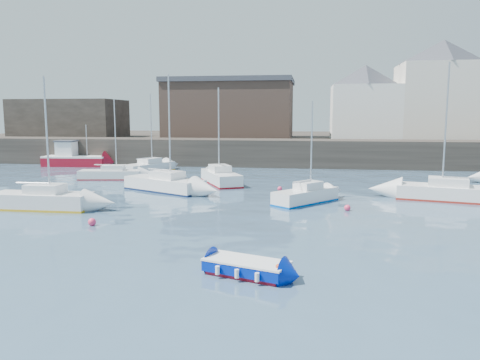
# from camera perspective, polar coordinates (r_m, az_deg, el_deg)

# --- Properties ---
(water) EXTENTS (220.00, 220.00, 0.00)m
(water) POSITION_cam_1_polar(r_m,az_deg,el_deg) (19.40, -5.35, -9.23)
(water) COLOR #2D4760
(water) RESTS_ON ground
(quay_wall) EXTENTS (90.00, 5.00, 3.00)m
(quay_wall) POSITION_cam_1_polar(r_m,az_deg,el_deg) (53.35, 3.69, 3.35)
(quay_wall) COLOR #28231E
(quay_wall) RESTS_ON ground
(land_strip) EXTENTS (90.00, 32.00, 2.80)m
(land_strip) POSITION_cam_1_polar(r_m,az_deg,el_deg) (71.26, 4.93, 4.39)
(land_strip) COLOR #28231E
(land_strip) RESTS_ON ground
(bldg_east_a) EXTENTS (13.36, 13.36, 11.80)m
(bldg_east_a) POSITION_cam_1_polar(r_m,az_deg,el_deg) (62.04, 23.39, 10.12)
(bldg_east_a) COLOR beige
(bldg_east_a) RESTS_ON land_strip
(bldg_east_d) EXTENTS (11.14, 11.14, 8.95)m
(bldg_east_d) POSITION_cam_1_polar(r_m,az_deg,el_deg) (59.87, 14.97, 9.21)
(bldg_east_d) COLOR white
(bldg_east_d) RESTS_ON land_strip
(warehouse) EXTENTS (16.40, 10.40, 7.60)m
(warehouse) POSITION_cam_1_polar(r_m,az_deg,el_deg) (61.90, -1.23, 8.73)
(warehouse) COLOR #3D2D26
(warehouse) RESTS_ON land_strip
(bldg_west) EXTENTS (14.00, 8.00, 5.00)m
(bldg_west) POSITION_cam_1_polar(r_m,az_deg,el_deg) (68.24, -20.05, 7.07)
(bldg_west) COLOR #353028
(bldg_west) RESTS_ON land_strip
(blue_dinghy) EXTENTS (3.31, 2.22, 0.58)m
(blue_dinghy) POSITION_cam_1_polar(r_m,az_deg,el_deg) (17.01, 0.80, -10.54)
(blue_dinghy) COLOR maroon
(blue_dinghy) RESTS_ON ground
(fishing_boat) EXTENTS (7.24, 3.17, 4.68)m
(fishing_boat) POSITION_cam_1_polar(r_m,az_deg,el_deg) (56.34, -19.58, 2.54)
(fishing_boat) COLOR maroon
(fishing_boat) RESTS_ON ground
(sailboat_a) EXTENTS (6.17, 2.02, 8.01)m
(sailboat_a) POSITION_cam_1_polar(r_m,az_deg,el_deg) (31.09, -23.02, -2.26)
(sailboat_a) COLOR white
(sailboat_a) RESTS_ON ground
(sailboat_b) EXTENTS (6.96, 5.05, 8.66)m
(sailboat_b) POSITION_cam_1_polar(r_m,az_deg,el_deg) (35.83, -9.18, -0.46)
(sailboat_b) COLOR white
(sailboat_b) RESTS_ON ground
(sailboat_c) EXTENTS (4.42, 4.91, 6.62)m
(sailboat_c) POSITION_cam_1_polar(r_m,az_deg,el_deg) (30.96, 8.04, -1.85)
(sailboat_c) COLOR white
(sailboat_c) RESTS_ON ground
(sailboat_d) EXTENTS (7.54, 3.95, 9.18)m
(sailboat_d) POSITION_cam_1_polar(r_m,az_deg,el_deg) (34.60, 24.49, -1.38)
(sailboat_d) COLOR white
(sailboat_d) RESTS_ON ground
(sailboat_e) EXTENTS (5.74, 2.62, 7.12)m
(sailboat_e) POSITION_cam_1_polar(r_m,az_deg,el_deg) (43.60, -15.45, 0.70)
(sailboat_e) COLOR white
(sailboat_e) RESTS_ON ground
(sailboat_f) EXTENTS (4.54, 6.38, 8.00)m
(sailboat_f) POSITION_cam_1_polar(r_m,az_deg,el_deg) (39.32, -2.36, 0.37)
(sailboat_f) COLOR white
(sailboat_f) RESTS_ON ground
(sailboat_h) EXTENTS (4.26, 6.38, 7.86)m
(sailboat_h) POSITION_cam_1_polar(r_m,az_deg,el_deg) (48.20, -11.12, 1.55)
(sailboat_h) COLOR white
(sailboat_h) RESTS_ON ground
(buoy_near) EXTENTS (0.41, 0.41, 0.41)m
(buoy_near) POSITION_cam_1_polar(r_m,az_deg,el_deg) (25.68, -17.57, -5.31)
(buoy_near) COLOR #FD3661
(buoy_near) RESTS_ON ground
(buoy_mid) EXTENTS (0.38, 0.38, 0.38)m
(buoy_mid) POSITION_cam_1_polar(r_m,az_deg,el_deg) (28.98, 12.94, -3.66)
(buoy_mid) COLOR #FD3661
(buoy_mid) RESTS_ON ground
(buoy_far) EXTENTS (0.35, 0.35, 0.35)m
(buoy_far) POSITION_cam_1_polar(r_m,az_deg,el_deg) (35.80, 4.87, -1.31)
(buoy_far) COLOR #FD3661
(buoy_far) RESTS_ON ground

